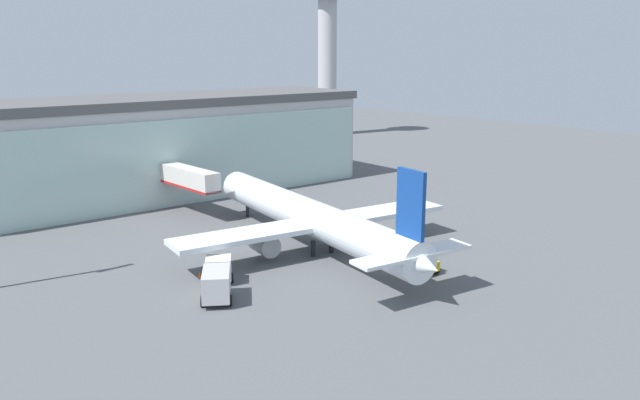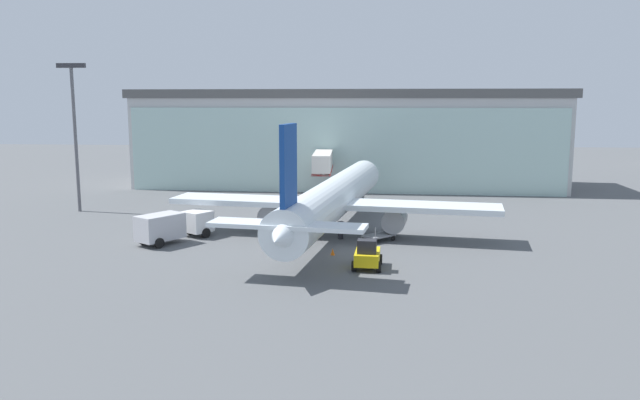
{
  "view_description": "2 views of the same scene",
  "coord_description": "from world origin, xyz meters",
  "px_view_note": "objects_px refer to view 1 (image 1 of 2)",
  "views": [
    {
      "loc": [
        -39.86,
        -40.36,
        20.07
      ],
      "look_at": [
        1.25,
        7.3,
        4.98
      ],
      "focal_mm": 35.0,
      "sensor_mm": 36.0,
      "label": 1
    },
    {
      "loc": [
        2.85,
        -50.5,
        12.48
      ],
      "look_at": [
        -1.63,
        9.67,
        2.77
      ],
      "focal_mm": 35.0,
      "sensor_mm": 36.0,
      "label": 2
    }
  ],
  "objects_px": {
    "baggage_cart": "(360,243)",
    "pushback_tug": "(421,263)",
    "safety_cone_wingtip": "(200,274)",
    "jet_bridge": "(184,177)",
    "control_tower": "(327,41)",
    "airplane": "(311,218)",
    "safety_cone_nose": "(371,266)",
    "catering_truck": "(217,279)"
  },
  "relations": [
    {
      "from": "baggage_cart",
      "to": "pushback_tug",
      "type": "bearing_deg",
      "value": -140.13
    },
    {
      "from": "safety_cone_wingtip",
      "to": "jet_bridge",
      "type": "bearing_deg",
      "value": 64.07
    },
    {
      "from": "jet_bridge",
      "to": "control_tower",
      "type": "relative_size",
      "value": 0.36
    },
    {
      "from": "control_tower",
      "to": "airplane",
      "type": "height_order",
      "value": "control_tower"
    },
    {
      "from": "jet_bridge",
      "to": "control_tower",
      "type": "xyz_separation_m",
      "value": [
        63.88,
        45.13,
        17.82
      ]
    },
    {
      "from": "pushback_tug",
      "to": "safety_cone_nose",
      "type": "relative_size",
      "value": 6.0
    },
    {
      "from": "baggage_cart",
      "to": "safety_cone_wingtip",
      "type": "bearing_deg",
      "value": 125.7
    },
    {
      "from": "control_tower",
      "to": "safety_cone_nose",
      "type": "distance_m",
      "value": 99.48
    },
    {
      "from": "airplane",
      "to": "catering_truck",
      "type": "relative_size",
      "value": 5.33
    },
    {
      "from": "jet_bridge",
      "to": "catering_truck",
      "type": "height_order",
      "value": "jet_bridge"
    },
    {
      "from": "control_tower",
      "to": "safety_cone_wingtip",
      "type": "bearing_deg",
      "value": -138.08
    },
    {
      "from": "jet_bridge",
      "to": "pushback_tug",
      "type": "relative_size",
      "value": 4.03
    },
    {
      "from": "safety_cone_nose",
      "to": "jet_bridge",
      "type": "bearing_deg",
      "value": 95.41
    },
    {
      "from": "control_tower",
      "to": "airplane",
      "type": "relative_size",
      "value": 0.95
    },
    {
      "from": "baggage_cart",
      "to": "pushback_tug",
      "type": "distance_m",
      "value": 9.24
    },
    {
      "from": "pushback_tug",
      "to": "safety_cone_wingtip",
      "type": "relative_size",
      "value": 6.0
    },
    {
      "from": "jet_bridge",
      "to": "pushback_tug",
      "type": "distance_m",
      "value": 34.73
    },
    {
      "from": "jet_bridge",
      "to": "pushback_tug",
      "type": "xyz_separation_m",
      "value": [
        5.66,
        -34.08,
        -3.6
      ]
    },
    {
      "from": "control_tower",
      "to": "catering_truck",
      "type": "distance_m",
      "value": 106.08
    },
    {
      "from": "safety_cone_nose",
      "to": "safety_cone_wingtip",
      "type": "height_order",
      "value": "same"
    },
    {
      "from": "airplane",
      "to": "pushback_tug",
      "type": "xyz_separation_m",
      "value": [
        3.15,
        -12.09,
        -2.37
      ]
    },
    {
      "from": "control_tower",
      "to": "safety_cone_nose",
      "type": "xyz_separation_m",
      "value": [
        -61.02,
        -75.39,
        -22.11
      ]
    },
    {
      "from": "airplane",
      "to": "safety_cone_wingtip",
      "type": "bearing_deg",
      "value": 97.42
    },
    {
      "from": "airplane",
      "to": "safety_cone_wingtip",
      "type": "distance_m",
      "value": 13.42
    },
    {
      "from": "airplane",
      "to": "baggage_cart",
      "type": "bearing_deg",
      "value": -116.28
    },
    {
      "from": "safety_cone_nose",
      "to": "airplane",
      "type": "bearing_deg",
      "value": 92.47
    },
    {
      "from": "jet_bridge",
      "to": "safety_cone_wingtip",
      "type": "distance_m",
      "value": 24.51
    },
    {
      "from": "safety_cone_nose",
      "to": "safety_cone_wingtip",
      "type": "distance_m",
      "value": 15.91
    },
    {
      "from": "control_tower",
      "to": "airplane",
      "type": "bearing_deg",
      "value": -132.44
    },
    {
      "from": "control_tower",
      "to": "catering_truck",
      "type": "xyz_separation_m",
      "value": [
        -75.46,
        -71.57,
        -20.92
      ]
    },
    {
      "from": "baggage_cart",
      "to": "pushback_tug",
      "type": "relative_size",
      "value": 0.95
    },
    {
      "from": "jet_bridge",
      "to": "safety_cone_wingtip",
      "type": "relative_size",
      "value": 24.19
    },
    {
      "from": "jet_bridge",
      "to": "airplane",
      "type": "relative_size",
      "value": 0.34
    },
    {
      "from": "control_tower",
      "to": "baggage_cart",
      "type": "distance_m",
      "value": 93.04
    },
    {
      "from": "airplane",
      "to": "pushback_tug",
      "type": "distance_m",
      "value": 12.72
    },
    {
      "from": "catering_truck",
      "to": "safety_cone_wingtip",
      "type": "bearing_deg",
      "value": 21.97
    },
    {
      "from": "pushback_tug",
      "to": "safety_cone_nose",
      "type": "bearing_deg",
      "value": 39.57
    },
    {
      "from": "catering_truck",
      "to": "safety_cone_nose",
      "type": "relative_size",
      "value": 13.23
    },
    {
      "from": "safety_cone_wingtip",
      "to": "safety_cone_nose",
      "type": "bearing_deg",
      "value": -32.53
    },
    {
      "from": "control_tower",
      "to": "pushback_tug",
      "type": "xyz_separation_m",
      "value": [
        -58.23,
        -79.21,
        -21.41
      ]
    },
    {
      "from": "airplane",
      "to": "safety_cone_nose",
      "type": "height_order",
      "value": "airplane"
    },
    {
      "from": "baggage_cart",
      "to": "pushback_tug",
      "type": "xyz_separation_m",
      "value": [
        -1.02,
        -9.17,
        0.47
      ]
    }
  ]
}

